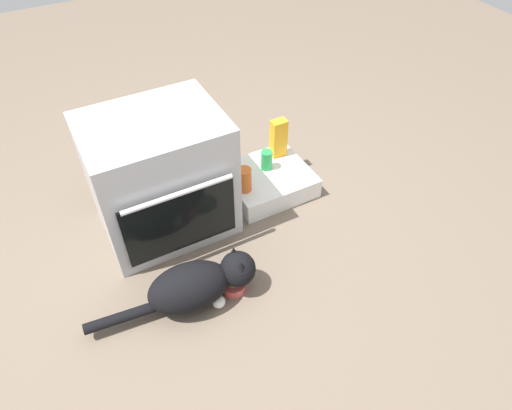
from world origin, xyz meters
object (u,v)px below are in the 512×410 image
object	(u,v)px
sauce_jar	(244,180)
juice_carton	(279,138)
food_bowl	(233,285)
soda_can	(267,160)
pantry_cabinet	(268,181)
oven	(160,177)
cat	(198,284)

from	to	relation	value
sauce_jar	juice_carton	bearing A→B (deg)	29.59
food_bowl	soda_can	size ratio (longest dim) A/B	1.00
food_bowl	juice_carton	size ratio (longest dim) A/B	0.50
pantry_cabinet	sauce_jar	size ratio (longest dim) A/B	3.38
food_bowl	soda_can	xyz separation A→B (m)	(0.51, 0.59, 0.15)
oven	cat	world-z (taller)	oven
pantry_cabinet	juice_carton	size ratio (longest dim) A/B	1.97
oven	pantry_cabinet	size ratio (longest dim) A/B	1.40
oven	soda_can	distance (m)	0.65
food_bowl	soda_can	distance (m)	0.80
food_bowl	juice_carton	bearing A→B (deg)	46.69
pantry_cabinet	sauce_jar	bearing A→B (deg)	-161.47
food_bowl	cat	world-z (taller)	cat
pantry_cabinet	soda_can	distance (m)	0.13
cat	soda_can	world-z (taller)	cat
oven	food_bowl	xyz separation A→B (m)	(0.12, -0.57, -0.30)
pantry_cabinet	food_bowl	size ratio (longest dim) A/B	3.96
pantry_cabinet	soda_can	xyz separation A→B (m)	(0.01, 0.04, 0.12)
food_bowl	sauce_jar	distance (m)	0.60
oven	soda_can	world-z (taller)	oven
sauce_jar	juice_carton	size ratio (longest dim) A/B	0.58
sauce_jar	cat	bearing A→B (deg)	-135.34
oven	juice_carton	size ratio (longest dim) A/B	2.76
pantry_cabinet	cat	distance (m)	0.86
pantry_cabinet	juice_carton	xyz separation A→B (m)	(0.13, 0.12, 0.18)
pantry_cabinet	cat	bearing A→B (deg)	-141.12
food_bowl	pantry_cabinet	bearing A→B (deg)	47.91
pantry_cabinet	cat	xyz separation A→B (m)	(-0.66, -0.54, 0.07)
cat	sauce_jar	distance (m)	0.68
pantry_cabinet	sauce_jar	world-z (taller)	sauce_jar
cat	soda_can	xyz separation A→B (m)	(0.68, 0.58, 0.05)
sauce_jar	soda_can	distance (m)	0.22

